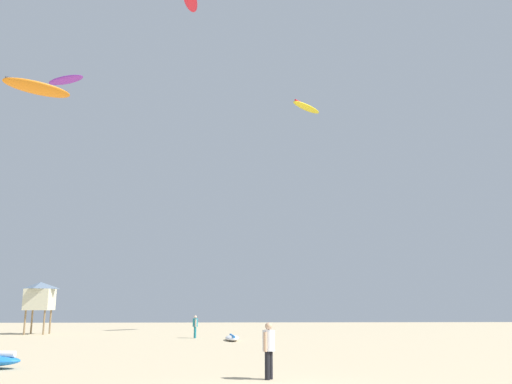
{
  "coord_description": "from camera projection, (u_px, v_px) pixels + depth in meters",
  "views": [
    {
      "loc": [
        -1.45,
        -14.41,
        2.32
      ],
      "look_at": [
        0.0,
        19.19,
        9.37
      ],
      "focal_mm": 37.86,
      "sensor_mm": 36.0,
      "label": 1
    }
  ],
  "objects": [
    {
      "name": "kite_aloft_0",
      "position": [
        66.0,
        80.0,
        49.6
      ],
      "size": [
        4.11,
        2.9,
        0.57
      ],
      "color": "purple"
    },
    {
      "name": "lifeguard_tower",
      "position": [
        40.0,
        296.0,
        43.89
      ],
      "size": [
        2.3,
        2.3,
        4.15
      ],
      "color": "#8C704C",
      "rests_on": "ground"
    },
    {
      "name": "kite_aloft_2",
      "position": [
        306.0,
        107.0,
        50.24
      ],
      "size": [
        3.5,
        3.76,
        0.55
      ],
      "color": "yellow"
    },
    {
      "name": "kite_grounded_near",
      "position": [
        232.0,
        338.0,
        35.69
      ],
      "size": [
        1.17,
        3.24,
        0.4
      ],
      "color": "white",
      "rests_on": "ground"
    },
    {
      "name": "kite_aloft_1",
      "position": [
        37.0,
        88.0,
        34.77
      ],
      "size": [
        4.18,
        3.54,
        0.82
      ],
      "color": "orange"
    },
    {
      "name": "person_midground",
      "position": [
        195.0,
        325.0,
        38.55
      ],
      "size": [
        0.36,
        0.51,
        1.58
      ],
      "rotation": [
        0.0,
        0.0,
        0.24
      ],
      "color": "teal",
      "rests_on": "ground"
    },
    {
      "name": "kite_aloft_4",
      "position": [
        190.0,
        0.0,
        34.65
      ],
      "size": [
        1.04,
        3.03,
        0.3
      ],
      "color": "red"
    },
    {
      "name": "person_foreground",
      "position": [
        269.0,
        346.0,
        17.3
      ],
      "size": [
        0.4,
        0.51,
        1.76
      ],
      "rotation": [
        0.0,
        0.0,
        2.58
      ],
      "color": "black",
      "rests_on": "ground"
    }
  ]
}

